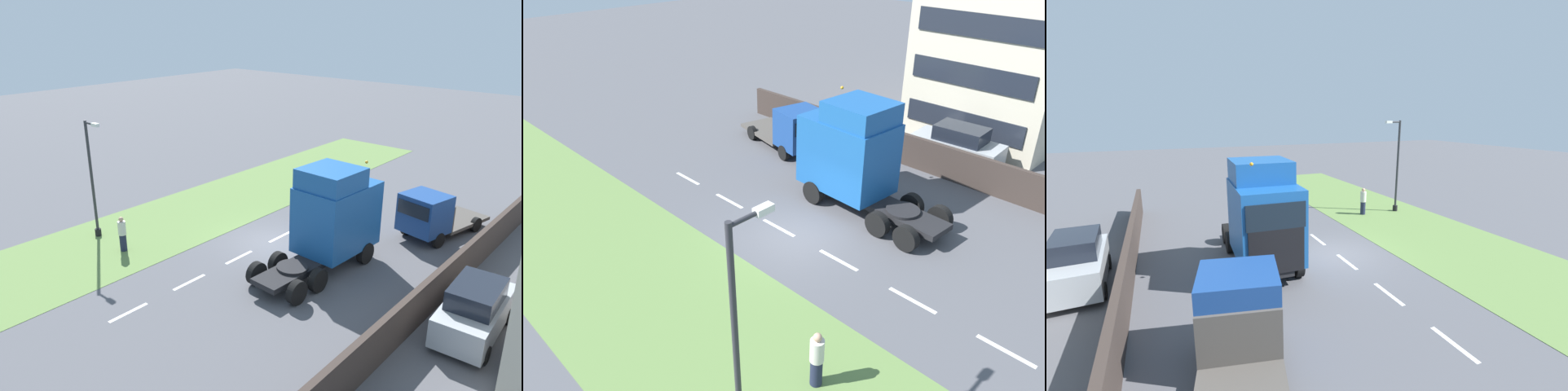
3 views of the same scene
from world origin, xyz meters
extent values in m
plane|color=#515156|center=(0.00, 0.00, 0.00)|extent=(120.00, 120.00, 0.00)
cube|color=#607F42|center=(-6.00, 0.00, 0.01)|extent=(7.00, 44.00, 0.01)
cube|color=white|center=(0.00, -8.70, 0.00)|extent=(0.16, 1.80, 0.00)
cube|color=white|center=(0.00, -5.50, 0.00)|extent=(0.16, 1.80, 0.00)
cube|color=white|center=(0.00, -2.30, 0.00)|extent=(0.16, 1.80, 0.00)
cube|color=white|center=(0.00, 0.90, 0.00)|extent=(0.16, 1.80, 0.00)
cube|color=white|center=(0.00, 4.10, 0.00)|extent=(0.16, 1.80, 0.00)
cube|color=white|center=(0.00, 7.30, 0.00)|extent=(0.16, 1.80, 0.00)
cube|color=#382D28|center=(9.00, 0.00, 0.82)|extent=(0.25, 24.00, 1.65)
cube|color=black|center=(3.63, -1.12, 0.67)|extent=(1.74, 6.96, 0.24)
cube|color=#195199|center=(3.71, 0.43, 2.33)|extent=(2.69, 3.92, 3.09)
cube|color=black|center=(3.81, 2.35, 1.65)|extent=(2.12, 0.17, 1.73)
cube|color=black|center=(3.81, 2.35, 3.01)|extent=(2.25, 0.18, 0.99)
cube|color=#195199|center=(3.68, -0.14, 4.32)|extent=(2.50, 2.59, 0.90)
sphere|color=orange|center=(4.45, 1.53, 4.84)|extent=(0.14, 0.14, 0.14)
cylinder|color=black|center=(3.54, -2.67, 0.85)|extent=(1.44, 1.44, 0.12)
cylinder|color=black|center=(2.61, 1.35, 0.52)|extent=(0.37, 1.06, 1.04)
cylinder|color=black|center=(4.90, 1.23, 0.52)|extent=(0.37, 1.06, 1.04)
cylinder|color=black|center=(2.41, -2.26, 0.52)|extent=(0.37, 1.06, 1.04)
cylinder|color=black|center=(4.71, -2.39, 0.52)|extent=(0.37, 1.06, 1.04)
cylinder|color=black|center=(2.34, -3.64, 0.52)|extent=(0.37, 1.06, 1.04)
cylinder|color=black|center=(4.64, -3.76, 0.52)|extent=(0.37, 1.06, 1.04)
cube|color=navy|center=(5.88, 5.36, 1.57)|extent=(2.47, 2.36, 1.98)
cube|color=black|center=(5.66, 4.38, 1.97)|extent=(1.82, 0.43, 0.71)
cube|color=#4C4742|center=(6.09, 6.36, 1.27)|extent=(2.08, 0.54, 1.39)
cylinder|color=black|center=(6.83, 5.15, 0.40)|extent=(0.40, 0.83, 0.80)
cylinder|color=black|center=(4.92, 5.56, 0.40)|extent=(0.40, 0.83, 0.80)
cube|color=#9EA3A8|center=(10.78, -1.09, 0.82)|extent=(2.10, 4.54, 1.10)
cube|color=black|center=(10.78, -1.20, 1.74)|extent=(1.71, 2.53, 0.73)
cylinder|color=black|center=(9.82, 0.30, 0.32)|extent=(0.24, 0.65, 0.64)
cylinder|color=black|center=(9.98, -2.58, 0.32)|extent=(0.24, 0.65, 0.64)
cylinder|color=black|center=(11.73, -2.48, 0.32)|extent=(0.24, 0.65, 0.64)
cylinder|color=black|center=(-7.41, -5.39, 0.20)|extent=(0.32, 0.32, 0.40)
cylinder|color=#2D2D33|center=(-7.41, -5.39, 3.12)|extent=(0.15, 0.15, 6.23)
cylinder|color=#2D2D33|center=(-6.96, -5.39, 6.13)|extent=(0.90, 0.10, 0.10)
cube|color=silver|center=(-6.51, -5.39, 6.13)|extent=(0.44, 0.20, 0.16)
cylinder|color=#1E233D|center=(-4.86, -5.54, 0.44)|extent=(0.34, 0.34, 0.88)
cylinder|color=beige|center=(-4.86, -5.54, 1.23)|extent=(0.39, 0.39, 0.70)
sphere|color=tan|center=(-4.86, -5.54, 1.70)|extent=(0.24, 0.24, 0.24)
camera|label=1|loc=(15.42, -18.33, 11.31)|focal=35.00mm
camera|label=2|loc=(-12.36, -11.86, 11.19)|focal=35.00mm
camera|label=3|loc=(7.52, 13.88, 6.60)|focal=24.00mm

